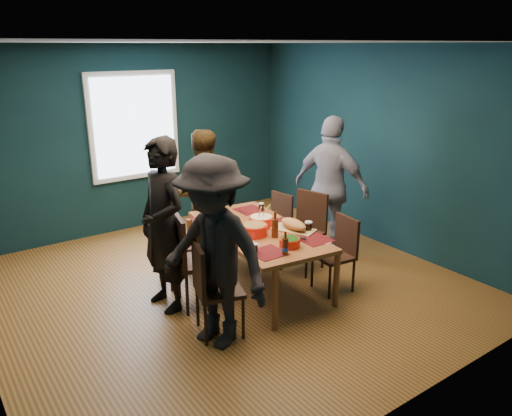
{
  "coord_description": "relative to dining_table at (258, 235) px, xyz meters",
  "views": [
    {
      "loc": [
        -2.75,
        -4.46,
        2.68
      ],
      "look_at": [
        0.28,
        -0.2,
        0.96
      ],
      "focal_mm": 35.0,
      "sensor_mm": 36.0,
      "label": 1
    }
  ],
  "objects": [
    {
      "name": "napkin_b",
      "position": [
        -0.32,
        -0.33,
        0.07
      ],
      "size": [
        0.14,
        0.14,
        0.0
      ],
      "primitive_type": "cube",
      "rotation": [
        0.0,
        0.0,
        0.06
      ],
      "color": "#E05E61",
      "rests_on": "dining_table"
    },
    {
      "name": "beer_bottle_a",
      "position": [
        -0.19,
        -0.73,
        0.15
      ],
      "size": [
        0.07,
        0.07,
        0.24
      ],
      "color": "#48210D",
      "rests_on": "dining_table"
    },
    {
      "name": "napkin_a",
      "position": [
        0.34,
        0.07,
        0.07
      ],
      "size": [
        0.21,
        0.21,
        0.0
      ],
      "primitive_type": "cube",
      "rotation": [
        0.0,
        0.0,
        0.57
      ],
      "color": "#E05E61",
      "rests_on": "dining_table"
    },
    {
      "name": "dining_table",
      "position": [
        0.0,
        0.0,
        0.0
      ],
      "size": [
        1.14,
        1.96,
        0.71
      ],
      "rotation": [
        0.0,
        0.0,
        -0.12
      ],
      "color": "#95582C",
      "rests_on": "floor"
    },
    {
      "name": "person_far_left",
      "position": [
        -1.05,
        0.2,
        0.27
      ],
      "size": [
        0.5,
        0.71,
        1.83
      ],
      "primitive_type": "imported",
      "rotation": [
        0.0,
        0.0,
        4.81
      ],
      "color": "black",
      "rests_on": "floor"
    },
    {
      "name": "beer_bottle_b",
      "position": [
        0.01,
        -0.3,
        0.18
      ],
      "size": [
        0.07,
        0.07,
        0.29
      ],
      "color": "#48210D",
      "rests_on": "dining_table"
    },
    {
      "name": "bowl_dumpling",
      "position": [
        0.09,
        0.06,
        0.13
      ],
      "size": [
        0.28,
        0.28,
        0.26
      ],
      "color": "red",
      "rests_on": "dining_table"
    },
    {
      "name": "cutting_board",
      "position": [
        0.3,
        -0.27,
        0.13
      ],
      "size": [
        0.41,
        0.61,
        0.13
      ],
      "rotation": [
        0.0,
        0.0,
        0.42
      ],
      "color": "tan",
      "rests_on": "dining_table"
    },
    {
      "name": "cola_glass_c",
      "position": [
        0.42,
        0.52,
        0.12
      ],
      "size": [
        0.07,
        0.07,
        0.1
      ],
      "color": "black",
      "rests_on": "dining_table"
    },
    {
      "name": "napkin_c",
      "position": [
        0.36,
        -0.7,
        0.07
      ],
      "size": [
        0.21,
        0.21,
        0.0
      ],
      "primitive_type": "cube",
      "rotation": [
        0.0,
        0.0,
        0.47
      ],
      "color": "#E05E61",
      "rests_on": "dining_table"
    },
    {
      "name": "chair_left_mid",
      "position": [
        -0.83,
        0.05,
        -0.04
      ],
      "size": [
        0.57,
        0.57,
        1.03
      ],
      "rotation": [
        0.0,
        0.0,
        -0.26
      ],
      "color": "black",
      "rests_on": "floor"
    },
    {
      "name": "chair_left_near",
      "position": [
        -0.95,
        -0.55,
        -0.1
      ],
      "size": [
        0.53,
        0.53,
        0.94
      ],
      "rotation": [
        0.0,
        0.0,
        -0.3
      ],
      "color": "black",
      "rests_on": "floor"
    },
    {
      "name": "bowl_herbs",
      "position": [
        -0.03,
        -0.6,
        0.12
      ],
      "size": [
        0.21,
        0.21,
        0.09
      ],
      "color": "red",
      "rests_on": "dining_table"
    },
    {
      "name": "bowl_salad",
      "position": [
        -0.14,
        -0.12,
        0.13
      ],
      "size": [
        0.29,
        0.29,
        0.12
      ],
      "color": "red",
      "rests_on": "dining_table"
    },
    {
      "name": "chair_right_far",
      "position": [
        0.77,
        0.63,
        -0.16
      ],
      "size": [
        0.41,
        0.41,
        0.82
      ],
      "rotation": [
        0.0,
        0.0,
        0.12
      ],
      "color": "black",
      "rests_on": "floor"
    },
    {
      "name": "chair_right_mid",
      "position": [
        0.81,
        0.09,
        -0.08
      ],
      "size": [
        0.54,
        0.54,
        0.96
      ],
      "rotation": [
        0.0,
        0.0,
        0.28
      ],
      "color": "black",
      "rests_on": "floor"
    },
    {
      "name": "person_back",
      "position": [
        -0.05,
        1.17,
        0.2
      ],
      "size": [
        1.0,
        0.9,
        1.68
      ],
      "primitive_type": "imported",
      "rotation": [
        0.0,
        0.0,
        2.75
      ],
      "color": "black",
      "rests_on": "floor"
    },
    {
      "name": "chair_left_far",
      "position": [
        -0.76,
        0.65,
        -0.1
      ],
      "size": [
        0.45,
        0.45,
        0.93
      ],
      "rotation": [
        0.0,
        0.0,
        -0.07
      ],
      "color": "black",
      "rests_on": "floor"
    },
    {
      "name": "chair_right_near",
      "position": [
        0.73,
        -0.57,
        -0.14
      ],
      "size": [
        0.43,
        0.43,
        0.85
      ],
      "rotation": [
        0.0,
        0.0,
        -0.11
      ],
      "color": "black",
      "rests_on": "floor"
    },
    {
      "name": "person_near_left",
      "position": [
        -0.98,
        -0.69,
        0.26
      ],
      "size": [
        1.01,
        1.32,
        1.8
      ],
      "primitive_type": "imported",
      "rotation": [
        0.0,
        0.0,
        5.04
      ],
      "color": "black",
      "rests_on": "floor"
    },
    {
      "name": "room",
      "position": [
        -0.3,
        0.47,
        0.73
      ],
      "size": [
        5.01,
        5.01,
        2.71
      ],
      "color": "olive",
      "rests_on": "ground"
    },
    {
      "name": "cola_glass_b",
      "position": [
        0.42,
        -0.38,
        0.13
      ],
      "size": [
        0.08,
        0.08,
        0.11
      ],
      "color": "black",
      "rests_on": "dining_table"
    },
    {
      "name": "person_right",
      "position": [
        1.35,
        0.25,
        0.28
      ],
      "size": [
        0.7,
        1.16,
        1.84
      ],
      "primitive_type": "imported",
      "rotation": [
        0.0,
        0.0,
        1.82
      ],
      "color": "white",
      "rests_on": "floor"
    },
    {
      "name": "cola_glass_a",
      "position": [
        -0.4,
        -0.51,
        0.12
      ],
      "size": [
        0.06,
        0.06,
        0.09
      ],
      "color": "black",
      "rests_on": "dining_table"
    },
    {
      "name": "small_bowl",
      "position": [
        -0.35,
        0.59,
        0.1
      ],
      "size": [
        0.15,
        0.15,
        0.06
      ],
      "color": "black",
      "rests_on": "dining_table"
    },
    {
      "name": "cola_glass_d",
      "position": [
        -0.4,
        0.13,
        0.13
      ],
      "size": [
        0.08,
        0.08,
        0.12
      ],
      "color": "black",
      "rests_on": "dining_table"
    }
  ]
}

